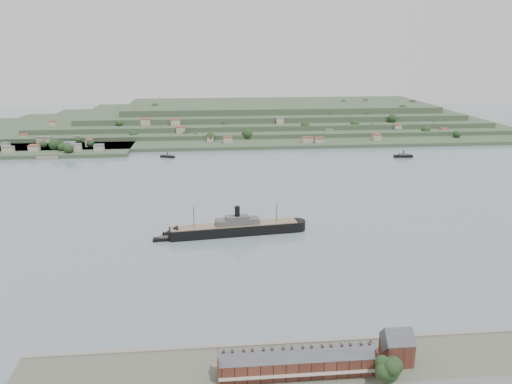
{
  "coord_description": "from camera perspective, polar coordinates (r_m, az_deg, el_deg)",
  "views": [
    {
      "loc": [
        -38.42,
        -316.22,
        113.48
      ],
      "look_at": [
        -5.6,
        30.0,
        10.44
      ],
      "focal_mm": 35.0,
      "sensor_mm": 36.0,
      "label": 1
    }
  ],
  "objects": [
    {
      "name": "ground",
      "position": [
        338.16,
        1.43,
        -3.11
      ],
      "size": [
        1400.0,
        1400.0,
        0.0
      ],
      "primitive_type": "plane",
      "color": "slate",
      "rests_on": "ground"
    },
    {
      "name": "terrace_row",
      "position": [
        184.78,
        4.69,
        -18.81
      ],
      "size": [
        55.6,
        9.8,
        11.07
      ],
      "color": "#4A241A",
      "rests_on": "ground"
    },
    {
      "name": "gabled_building",
      "position": [
        196.48,
        15.8,
        -16.6
      ],
      "size": [
        10.4,
        10.18,
        14.09
      ],
      "color": "#4A241A",
      "rests_on": "ground"
    },
    {
      "name": "far_peninsula",
      "position": [
        719.62,
        -0.07,
        8.39
      ],
      "size": [
        760.0,
        309.0,
        30.0
      ],
      "color": "#30462E",
      "rests_on": "ground"
    },
    {
      "name": "steamship",
      "position": [
        309.97,
        -2.85,
        -4.19
      ],
      "size": [
        91.09,
        20.19,
        21.86
      ],
      "color": "black",
      "rests_on": "ground"
    },
    {
      "name": "tugboat",
      "position": [
        306.23,
        -10.5,
        -5.26
      ],
      "size": [
        13.15,
        4.68,
        5.79
      ],
      "color": "black",
      "rests_on": "ground"
    },
    {
      "name": "ferry_west",
      "position": [
        530.74,
        -10.08,
        4.05
      ],
      "size": [
        15.77,
        9.71,
        5.74
      ],
      "color": "black",
      "rests_on": "ground"
    },
    {
      "name": "ferry_east",
      "position": [
        545.45,
        16.47,
        4.0
      ],
      "size": [
        19.54,
        6.13,
        7.26
      ],
      "color": "black",
      "rests_on": "ground"
    },
    {
      "name": "fig_tree",
      "position": [
        182.92,
        14.94,
        -18.98
      ],
      "size": [
        10.22,
        8.85,
        11.4
      ],
      "color": "#452E1F",
      "rests_on": "ground"
    }
  ]
}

